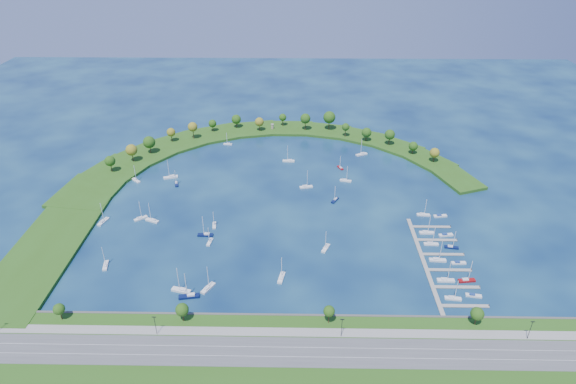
{
  "coord_description": "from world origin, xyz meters",
  "views": [
    {
      "loc": [
        9.58,
        -264.9,
        160.64
      ],
      "look_at": [
        5.0,
        5.0,
        4.0
      ],
      "focal_mm": 30.18,
      "sensor_mm": 36.0,
      "label": 1
    }
  ],
  "objects_px": {
    "moored_boat_4": "(210,241)",
    "docked_boat_3": "(467,280)",
    "moored_boat_11": "(103,221)",
    "moored_boat_3": "(171,177)",
    "docked_boat_5": "(458,263)",
    "docked_boat_2": "(446,280)",
    "moored_boat_17": "(335,200)",
    "docked_boat_0": "(453,298)",
    "moored_boat_6": "(106,265)",
    "moored_boat_15": "(306,186)",
    "moored_boat_0": "(205,234)",
    "moored_boat_20": "(181,290)",
    "docked_boat_8": "(427,232)",
    "dock_system": "(438,262)",
    "moored_boat_19": "(152,220)",
    "moored_boat_7": "(189,296)",
    "docked_boat_6": "(431,243)",
    "moored_boat_14": "(281,277)",
    "moored_boat_9": "(326,248)",
    "moored_boat_13": "(362,154)",
    "moored_boat_8": "(346,180)",
    "docked_boat_4": "(438,260)",
    "moored_boat_2": "(340,167)",
    "moored_boat_10": "(176,183)",
    "docked_boat_9": "(446,235)",
    "docked_boat_7": "(451,247)",
    "moored_boat_18": "(136,180)",
    "moored_boat_16": "(289,160)",
    "docked_boat_11": "(440,216)",
    "moored_boat_12": "(141,218)",
    "harbor_tower": "(272,126)",
    "moored_boat_5": "(208,288)",
    "moored_boat_1": "(228,144)",
    "moored_boat_21": "(214,225)"
  },
  "relations": [
    {
      "from": "moored_boat_6",
      "to": "moored_boat_15",
      "type": "relative_size",
      "value": 0.91
    },
    {
      "from": "docked_boat_2",
      "to": "docked_boat_5",
      "type": "distance_m",
      "value": 17.64
    },
    {
      "from": "moored_boat_17",
      "to": "docked_boat_0",
      "type": "height_order",
      "value": "docked_boat_0"
    },
    {
      "from": "docked_boat_4",
      "to": "docked_boat_8",
      "type": "xyz_separation_m",
      "value": [
        0.01,
        25.34,
        -0.02
      ]
    },
    {
      "from": "dock_system",
      "to": "docked_boat_6",
      "type": "height_order",
      "value": "docked_boat_6"
    },
    {
      "from": "moored_boat_1",
      "to": "moored_boat_3",
      "type": "relative_size",
      "value": 0.71
    },
    {
      "from": "moored_boat_16",
      "to": "moored_boat_6",
      "type": "bearing_deg",
      "value": 55.46
    },
    {
      "from": "moored_boat_4",
      "to": "docked_boat_5",
      "type": "bearing_deg",
      "value": 92.1
    },
    {
      "from": "docked_boat_2",
      "to": "docked_boat_3",
      "type": "relative_size",
      "value": 1.01
    },
    {
      "from": "moored_boat_18",
      "to": "docked_boat_9",
      "type": "height_order",
      "value": "moored_boat_18"
    },
    {
      "from": "docked_boat_9",
      "to": "docked_boat_7",
      "type": "bearing_deg",
      "value": -98.7
    },
    {
      "from": "moored_boat_9",
      "to": "moored_boat_13",
      "type": "xyz_separation_m",
      "value": [
        33.37,
        119.24,
        0.04
      ]
    },
    {
      "from": "docked_boat_4",
      "to": "moored_boat_16",
      "type": "bearing_deg",
      "value": 128.5
    },
    {
      "from": "docked_boat_5",
      "to": "moored_boat_9",
      "type": "bearing_deg",
      "value": 167.93
    },
    {
      "from": "moored_boat_4",
      "to": "moored_boat_7",
      "type": "bearing_deg",
      "value": 5.43
    },
    {
      "from": "dock_system",
      "to": "docked_boat_5",
      "type": "bearing_deg",
      "value": -4.92
    },
    {
      "from": "moored_boat_2",
      "to": "moored_boat_10",
      "type": "distance_m",
      "value": 116.21
    },
    {
      "from": "moored_boat_8",
      "to": "moored_boat_12",
      "type": "xyz_separation_m",
      "value": [
        -127.74,
        -49.61,
        0.01
      ]
    },
    {
      "from": "moored_boat_13",
      "to": "docked_boat_9",
      "type": "distance_m",
      "value": 111.52
    },
    {
      "from": "moored_boat_8",
      "to": "docked_boat_5",
      "type": "bearing_deg",
      "value": -45.91
    },
    {
      "from": "moored_boat_11",
      "to": "docked_boat_3",
      "type": "bearing_deg",
      "value": -86.68
    },
    {
      "from": "moored_boat_5",
      "to": "docked_boat_11",
      "type": "xyz_separation_m",
      "value": [
        130.68,
        67.54,
        -0.33
      ]
    },
    {
      "from": "moored_boat_14",
      "to": "docked_boat_8",
      "type": "distance_m",
      "value": 92.21
    },
    {
      "from": "docked_boat_6",
      "to": "moored_boat_8",
      "type": "bearing_deg",
      "value": 121.01
    },
    {
      "from": "moored_boat_9",
      "to": "docked_boat_6",
      "type": "height_order",
      "value": "moored_boat_9"
    },
    {
      "from": "dock_system",
      "to": "moored_boat_19",
      "type": "distance_m",
      "value": 165.17
    },
    {
      "from": "docked_boat_7",
      "to": "docked_boat_11",
      "type": "height_order",
      "value": "docked_boat_7"
    },
    {
      "from": "moored_boat_4",
      "to": "docked_boat_3",
      "type": "height_order",
      "value": "docked_boat_3"
    },
    {
      "from": "moored_boat_10",
      "to": "docked_boat_9",
      "type": "xyz_separation_m",
      "value": [
        167.17,
        -57.43,
        -0.27
      ]
    },
    {
      "from": "docked_boat_4",
      "to": "moored_boat_18",
      "type": "bearing_deg",
      "value": 159.22
    },
    {
      "from": "dock_system",
      "to": "moored_boat_0",
      "type": "xyz_separation_m",
      "value": [
        -126.77,
        22.1,
        0.59
      ]
    },
    {
      "from": "moored_boat_15",
      "to": "docked_boat_7",
      "type": "bearing_deg",
      "value": -52.32
    },
    {
      "from": "moored_boat_3",
      "to": "moored_boat_13",
      "type": "relative_size",
      "value": 1.08
    },
    {
      "from": "moored_boat_9",
      "to": "moored_boat_13",
      "type": "bearing_deg",
      "value": -172.2
    },
    {
      "from": "moored_boat_6",
      "to": "moored_boat_15",
      "type": "height_order",
      "value": "moored_boat_15"
    },
    {
      "from": "dock_system",
      "to": "moored_boat_3",
      "type": "xyz_separation_m",
      "value": [
        -162.36,
        90.97,
        0.63
      ]
    },
    {
      "from": "moored_boat_3",
      "to": "docked_boat_2",
      "type": "xyz_separation_m",
      "value": [
        162.57,
        -106.08,
        -0.06
      ]
    },
    {
      "from": "moored_boat_3",
      "to": "docked_boat_5",
      "type": "bearing_deg",
      "value": 134.05
    },
    {
      "from": "docked_boat_0",
      "to": "docked_boat_11",
      "type": "distance_m",
      "value": 73.76
    },
    {
      "from": "harbor_tower",
      "to": "moored_boat_2",
      "type": "height_order",
      "value": "moored_boat_2"
    },
    {
      "from": "moored_boat_0",
      "to": "moored_boat_4",
      "type": "relative_size",
      "value": 1.25
    },
    {
      "from": "moored_boat_4",
      "to": "moored_boat_9",
      "type": "distance_m",
      "value": 64.87
    },
    {
      "from": "moored_boat_4",
      "to": "docked_boat_2",
      "type": "height_order",
      "value": "docked_boat_2"
    },
    {
      "from": "docked_boat_4",
      "to": "docked_boat_0",
      "type": "bearing_deg",
      "value": -86.19
    },
    {
      "from": "moored_boat_13",
      "to": "docked_boat_5",
      "type": "bearing_deg",
      "value": 81.45
    },
    {
      "from": "moored_boat_18",
      "to": "moored_boat_19",
      "type": "height_order",
      "value": "moored_boat_19"
    },
    {
      "from": "moored_boat_19",
      "to": "docked_boat_6",
      "type": "xyz_separation_m",
      "value": [
        161.34,
        -20.72,
        -0.03
      ]
    },
    {
      "from": "moored_boat_21",
      "to": "docked_boat_2",
      "type": "height_order",
      "value": "docked_boat_2"
    },
    {
      "from": "moored_boat_4",
      "to": "moored_boat_14",
      "type": "distance_m",
      "value": 50.86
    },
    {
      "from": "moored_boat_20",
      "to": "docked_boat_8",
      "type": "relative_size",
      "value": 1.16
    }
  ]
}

